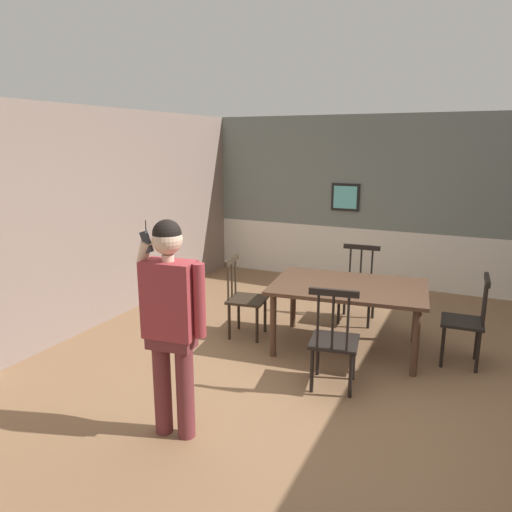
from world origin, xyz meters
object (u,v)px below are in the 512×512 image
at_px(person_figure, 171,315).
at_px(dining_table, 348,292).
at_px(chair_near_window, 334,340).
at_px(chair_opposite_corner, 466,321).
at_px(chair_by_doorway, 358,286).
at_px(chair_at_table_head, 244,298).

bearing_deg(person_figure, dining_table, -117.62).
height_order(chair_near_window, person_figure, person_figure).
bearing_deg(chair_opposite_corner, person_figure, 136.20).
relative_size(chair_by_doorway, chair_opposite_corner, 1.01).
height_order(chair_by_doorway, chair_opposite_corner, chair_by_doorway).
xyz_separation_m(chair_near_window, chair_by_doorway, (-0.22, 1.86, -0.02)).
bearing_deg(person_figure, chair_near_window, -133.63).
relative_size(chair_at_table_head, person_figure, 0.55).
distance_m(chair_near_window, chair_at_table_head, 1.54).
bearing_deg(chair_near_window, chair_by_doorway, 87.53).
bearing_deg(chair_by_doorway, chair_near_window, 93.16).
relative_size(dining_table, chair_by_doorway, 1.83).
bearing_deg(chair_at_table_head, dining_table, 88.56).
height_order(chair_by_doorway, person_figure, person_figure).
relative_size(chair_by_doorway, chair_at_table_head, 1.02).
bearing_deg(chair_opposite_corner, chair_by_doorway, 56.39).
height_order(dining_table, chair_by_doorway, chair_by_doorway).
distance_m(dining_table, chair_opposite_corner, 1.23).
xyz_separation_m(dining_table, person_figure, (-0.80, -2.18, 0.34)).
bearing_deg(chair_by_doorway, dining_table, 93.04).
height_order(chair_near_window, chair_by_doorway, chair_near_window).
height_order(chair_opposite_corner, person_figure, person_figure).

